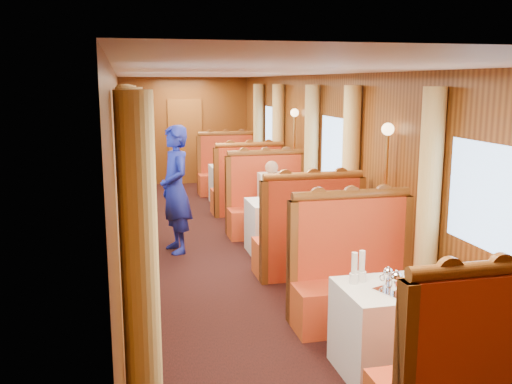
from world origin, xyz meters
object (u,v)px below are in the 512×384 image
object	(u,v)px
table_near	(403,329)
steward	(175,189)
banquette_near_aft	(355,282)
teapot_left	(396,285)
table_far	(237,184)
banquette_far_fwd	(248,191)
table_mid	(286,227)
passenger	(272,191)
teapot_right	(411,284)
tea_tray	(398,290)
banquette_mid_fwd	(308,243)
banquette_far_aft	(228,174)
teapot_back	(388,278)
banquette_mid_aft	(268,208)
rose_vase_mid	(285,189)
fruit_plate	(452,287)
rose_vase_far	(237,157)

from	to	relation	value
table_near	steward	bearing A→B (deg)	111.12
table_near	banquette_near_aft	bearing A→B (deg)	90.00
teapot_left	table_far	bearing A→B (deg)	83.73
table_far	banquette_far_fwd	world-z (taller)	banquette_far_fwd
table_mid	passenger	world-z (taller)	passenger
teapot_right	table_mid	bearing A→B (deg)	86.32
teapot_left	tea_tray	bearing A→B (deg)	39.49
table_near	banquette_near_aft	distance (m)	1.02
banquette_mid_fwd	teapot_right	distance (m)	2.64
table_far	banquette_far_aft	distance (m)	1.02
banquette_far_aft	table_near	bearing A→B (deg)	-90.00
table_near	teapot_back	xyz separation A→B (m)	(-0.13, 0.05, 0.43)
banquette_mid_aft	steward	bearing A→B (deg)	-157.54
passenger	rose_vase_mid	bearing A→B (deg)	-91.72
table_near	table_mid	world-z (taller)	same
steward	banquette_far_aft	bearing A→B (deg)	146.77
banquette_near_aft	tea_tray	distance (m)	1.15
banquette_mid_aft	teapot_left	size ratio (longest dim) A/B	7.80
teapot_right	passenger	xyz separation A→B (m)	(0.02, 4.38, -0.07)
fruit_plate	banquette_mid_fwd	bearing A→B (deg)	97.15
banquette_mid_aft	table_far	world-z (taller)	banquette_mid_aft
teapot_left	fruit_plate	distance (m)	0.49
banquette_far_aft	fruit_plate	distance (m)	8.18
fruit_plate	passenger	xyz separation A→B (m)	(-0.33, 4.41, -0.03)
table_mid	banquette_far_fwd	world-z (taller)	banquette_far_fwd
banquette_near_aft	banquette_mid_fwd	xyz separation A→B (m)	(0.00, 1.47, 0.00)
banquette_far_aft	steward	xyz separation A→B (m)	(-1.50, -4.12, 0.48)
banquette_near_aft	rose_vase_far	distance (m)	6.00
teapot_right	rose_vase_far	size ratio (longest dim) A/B	0.44
passenger	table_near	bearing A→B (deg)	-90.00
table_near	banquette_far_aft	xyz separation A→B (m)	(0.00, 8.01, 0.05)
banquette_mid_fwd	banquette_far_fwd	xyz separation A→B (m)	(0.00, 3.50, 0.00)
banquette_near_aft	table_mid	size ratio (longest dim) A/B	1.28
banquette_mid_aft	teapot_back	distance (m)	4.48
table_near	rose_vase_mid	xyz separation A→B (m)	(-0.02, 3.47, 0.55)
tea_tray	rose_vase_far	world-z (taller)	rose_vase_far
steward	table_mid	bearing A→B (deg)	62.17
banquette_mid_aft	steward	distance (m)	1.70
fruit_plate	table_near	bearing A→B (deg)	154.81
steward	fruit_plate	bearing A→B (deg)	11.19
table_far	teapot_left	bearing A→B (deg)	-91.22
table_mid	teapot_left	xyz separation A→B (m)	(-0.15, -3.63, 0.44)
banquette_far_fwd	tea_tray	bearing A→B (deg)	-90.93
teapot_back	rose_vase_mid	bearing A→B (deg)	81.96
table_near	banquette_near_aft	xyz separation A→B (m)	(0.00, 1.01, 0.05)
table_near	fruit_plate	world-z (taller)	fruit_plate
banquette_far_aft	rose_vase_mid	xyz separation A→B (m)	(-0.02, -4.55, 0.50)
fruit_plate	rose_vase_mid	size ratio (longest dim) A/B	0.56
rose_vase_mid	banquette_far_fwd	bearing A→B (deg)	89.46
rose_vase_far	passenger	xyz separation A→B (m)	(-0.01, -2.73, -0.19)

